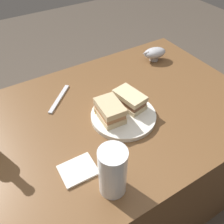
# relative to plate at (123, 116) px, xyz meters

# --- Properties ---
(ground_plane) EXTENTS (6.00, 6.00, 0.00)m
(ground_plane) POSITION_rel_plate_xyz_m (0.08, -0.04, -0.72)
(ground_plane) COLOR #4C4238
(dining_table) EXTENTS (1.27, 0.76, 0.71)m
(dining_table) POSITION_rel_plate_xyz_m (0.08, -0.04, -0.37)
(dining_table) COLOR brown
(dining_table) RESTS_ON ground
(plate) EXTENTS (0.25, 0.25, 0.02)m
(plate) POSITION_rel_plate_xyz_m (0.00, 0.00, 0.00)
(plate) COLOR silver
(plate) RESTS_ON dining_table
(sandwich_half_left) EXTENTS (0.09, 0.13, 0.06)m
(sandwich_half_left) POSITION_rel_plate_xyz_m (-0.05, -0.03, 0.04)
(sandwich_half_left) COLOR beige
(sandwich_half_left) RESTS_ON plate
(sandwich_half_right) EXTENTS (0.09, 0.12, 0.07)m
(sandwich_half_right) POSITION_rel_plate_xyz_m (0.05, -0.01, 0.04)
(sandwich_half_right) COLOR #CCB284
(sandwich_half_right) RESTS_ON plate
(potato_wedge_front) EXTENTS (0.04, 0.04, 0.02)m
(potato_wedge_front) POSITION_rel_plate_xyz_m (0.07, -0.05, 0.02)
(potato_wedge_front) COLOR #AD702D
(potato_wedge_front) RESTS_ON plate
(potato_wedge_middle) EXTENTS (0.04, 0.05, 0.02)m
(potato_wedge_middle) POSITION_rel_plate_xyz_m (-0.01, -0.03, 0.02)
(potato_wedge_middle) COLOR #AD702D
(potato_wedge_middle) RESTS_ON plate
(potato_wedge_back) EXTENTS (0.03, 0.04, 0.02)m
(potato_wedge_back) POSITION_rel_plate_xyz_m (0.07, -0.04, 0.02)
(potato_wedge_back) COLOR gold
(potato_wedge_back) RESTS_ON plate
(potato_wedge_left_edge) EXTENTS (0.04, 0.05, 0.02)m
(potato_wedge_left_edge) POSITION_rel_plate_xyz_m (-0.02, -0.05, 0.02)
(potato_wedge_left_edge) COLOR #AD702D
(potato_wedge_left_edge) RESTS_ON plate
(potato_wedge_right_edge) EXTENTS (0.03, 0.05, 0.02)m
(potato_wedge_right_edge) POSITION_rel_plate_xyz_m (0.01, -0.03, 0.02)
(potato_wedge_right_edge) COLOR gold
(potato_wedge_right_edge) RESTS_ON plate
(pint_glass) EXTENTS (0.08, 0.08, 0.17)m
(pint_glass) POSITION_rel_plate_xyz_m (0.19, 0.23, 0.06)
(pint_glass) COLOR white
(pint_glass) RESTS_ON dining_table
(gravy_boat) EXTENTS (0.13, 0.09, 0.06)m
(gravy_boat) POSITION_rel_plate_xyz_m (-0.36, -0.27, 0.03)
(gravy_boat) COLOR #B7B7BC
(gravy_boat) RESTS_ON dining_table
(napkin) EXTENTS (0.11, 0.09, 0.01)m
(napkin) POSITION_rel_plate_xyz_m (0.25, 0.12, -0.00)
(napkin) COLOR silver
(napkin) RESTS_ON dining_table
(fork) EXTENTS (0.14, 0.14, 0.01)m
(fork) POSITION_rel_plate_xyz_m (0.17, -0.23, -0.01)
(fork) COLOR silver
(fork) RESTS_ON dining_table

